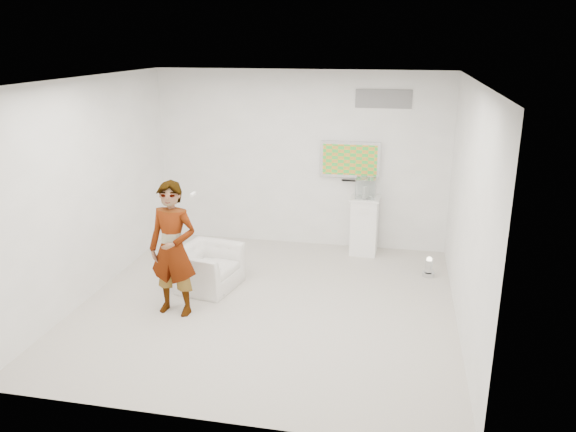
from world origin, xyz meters
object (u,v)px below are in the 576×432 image
object	(u,v)px
pedestal	(364,225)
armchair	(207,268)
tv	(350,159)
floor_uplight	(429,267)
person	(173,249)

from	to	relation	value
pedestal	armchair	bearing A→B (deg)	-139.41
tv	floor_uplight	world-z (taller)	tv
armchair	floor_uplight	bearing A→B (deg)	-60.72
tv	floor_uplight	xyz separation A→B (m)	(1.34, -1.03, -1.40)
armchair	pedestal	distance (m)	2.82
tv	armchair	world-z (taller)	tv
tv	person	xyz separation A→B (m)	(-1.98, -2.90, -0.66)
tv	armchair	distance (m)	3.04
tv	armchair	xyz separation A→B (m)	(-1.84, -2.07, -1.25)
tv	pedestal	xyz separation A→B (m)	(0.29, -0.25, -1.06)
tv	armchair	size ratio (longest dim) A/B	1.09
pedestal	tv	bearing A→B (deg)	140.11
person	floor_uplight	world-z (taller)	person
tv	pedestal	size ratio (longest dim) A/B	1.02
tv	person	world-z (taller)	tv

